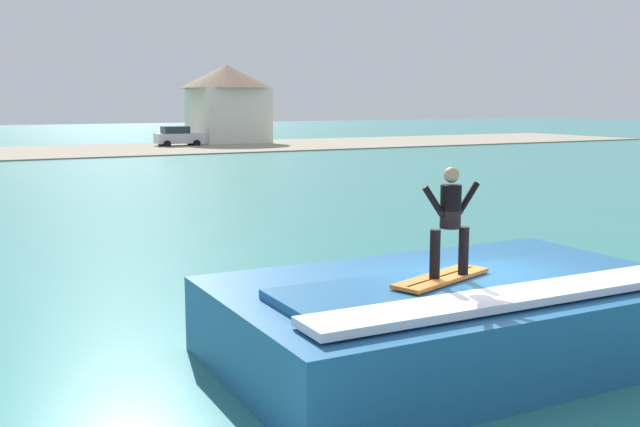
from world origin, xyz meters
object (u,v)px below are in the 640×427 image
(wave_crest, at_px, (455,317))
(house_gabled_white, at_px, (227,99))
(tree_short_bushy, at_px, (238,99))
(tree_tall_bare, at_px, (227,102))
(surfboard, at_px, (441,278))
(car_far_shore, at_px, (178,136))
(surfer, at_px, (450,216))

(wave_crest, relative_size, house_gabled_white, 0.82)
(house_gabled_white, height_order, tree_short_bushy, house_gabled_white)
(wave_crest, height_order, tree_tall_bare, tree_tall_bare)
(surfboard, relative_size, car_far_shore, 0.47)
(car_far_shore, xyz_separation_m, tree_short_bushy, (7.31, 3.74, 3.35))
(car_far_shore, relative_size, house_gabled_white, 0.45)
(wave_crest, height_order, surfboard, surfboard)
(surfboard, distance_m, house_gabled_white, 63.59)
(surfboard, relative_size, house_gabled_white, 0.21)
(surfer, bearing_deg, surfboard, 148.38)
(car_far_shore, distance_m, tree_tall_bare, 6.97)
(tree_tall_bare, bearing_deg, house_gabled_white, 69.72)
(car_far_shore, relative_size, tree_short_bushy, 0.70)
(house_gabled_white, bearing_deg, tree_short_bushy, 7.79)
(wave_crest, height_order, house_gabled_white, house_gabled_white)
(surfer, xyz_separation_m, tree_short_bushy, (20.00, 60.85, 1.89))
(surfboard, xyz_separation_m, surfer, (0.09, -0.06, 0.97))
(house_gabled_white, xyz_separation_m, tree_tall_bare, (-0.41, -1.10, -0.36))
(surfboard, height_order, tree_tall_bare, tree_tall_bare)
(surfboard, bearing_deg, house_gabled_white, 72.65)
(tree_tall_bare, bearing_deg, surfboard, -107.29)
(surfer, distance_m, car_far_shore, 58.52)
(wave_crest, distance_m, surfer, 1.84)
(wave_crest, relative_size, tree_tall_bare, 1.45)
(car_far_shore, bearing_deg, tree_tall_bare, 23.37)
(house_gabled_white, bearing_deg, tree_tall_bare, -110.28)
(surfboard, height_order, surfer, surfer)
(house_gabled_white, distance_m, tree_short_bushy, 1.16)
(wave_crest, bearing_deg, tree_tall_bare, 73.10)
(wave_crest, xyz_separation_m, house_gabled_white, (18.39, 60.30, 3.69))
(tree_tall_bare, xyz_separation_m, tree_short_bushy, (1.56, 1.26, 0.30))
(car_far_shore, relative_size, tree_tall_bare, 0.81)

